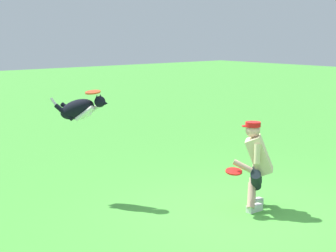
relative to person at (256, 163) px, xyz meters
name	(u,v)px	position (x,y,z in m)	size (l,w,h in m)	color
ground_plane	(248,216)	(0.32, 0.15, -0.70)	(60.00, 60.00, 0.00)	green
person	(256,163)	(0.00, 0.00, 0.00)	(0.71, 0.56, 1.29)	silver
dog	(80,109)	(1.66, -2.14, 0.71)	(0.59, 0.91, 0.48)	black
frisbee_flying	(93,92)	(1.53, -1.95, 0.97)	(0.24, 0.24, 0.02)	#E74921
frisbee_held	(234,171)	(0.38, -0.09, -0.09)	(0.24, 0.24, 0.02)	red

